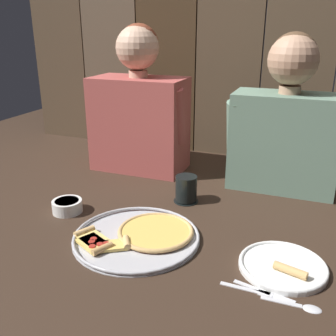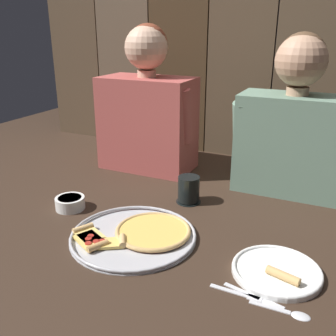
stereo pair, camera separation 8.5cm
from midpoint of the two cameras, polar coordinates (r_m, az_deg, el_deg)
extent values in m
plane|color=#332319|center=(1.23, 0.71, -9.53)|extent=(3.20, 3.20, 0.00)
cylinder|color=#B2B2B7|center=(1.20, -3.15, -10.28)|extent=(0.39, 0.39, 0.01)
torus|color=#B2B2B7|center=(1.19, -3.16, -9.95)|extent=(0.39, 0.39, 0.01)
cylinder|color=#B23823|center=(1.21, -0.21, -9.60)|extent=(0.23, 0.23, 0.00)
cylinder|color=#EABC56|center=(1.21, -0.21, -9.40)|extent=(0.22, 0.22, 0.01)
torus|color=tan|center=(1.21, -0.21, -9.40)|extent=(0.24, 0.24, 0.01)
cube|color=#EFC660|center=(1.16, -6.74, -11.15)|extent=(0.10, 0.09, 0.01)
cylinder|color=tan|center=(1.15, -4.70, -10.83)|extent=(0.05, 0.06, 0.02)
cylinder|color=#A3281E|center=(1.16, -7.74, -10.76)|extent=(0.02, 0.02, 0.00)
cube|color=#F4D170|center=(1.20, -9.60, -10.01)|extent=(0.11, 0.10, 0.01)
cylinder|color=tan|center=(1.23, -10.66, -8.90)|extent=(0.05, 0.07, 0.02)
cylinder|color=#A3281E|center=(1.18, -9.76, -10.39)|extent=(0.02, 0.02, 0.00)
cylinder|color=#A3281E|center=(1.19, -9.48, -10.00)|extent=(0.02, 0.02, 0.00)
cube|color=#EFC660|center=(1.18, -9.54, -10.67)|extent=(0.12, 0.10, 0.01)
cylinder|color=tan|center=(1.14, -8.32, -11.49)|extent=(0.05, 0.07, 0.02)
cylinder|color=#A3281E|center=(1.15, -9.75, -11.04)|extent=(0.02, 0.02, 0.00)
cylinder|color=#A3281E|center=(1.16, -8.63, -10.82)|extent=(0.02, 0.02, 0.00)
cylinder|color=white|center=(1.09, 18.12, -14.54)|extent=(0.23, 0.23, 0.01)
torus|color=white|center=(1.09, 18.15, -14.28)|extent=(0.23, 0.23, 0.01)
cylinder|color=tan|center=(1.05, 19.10, -15.01)|extent=(0.09, 0.05, 0.02)
cylinder|color=black|center=(1.43, 4.71, -4.96)|extent=(0.09, 0.09, 0.01)
cylinder|color=black|center=(1.41, 4.76, -3.12)|extent=(0.08, 0.08, 0.09)
cylinder|color=white|center=(1.40, -12.74, -5.15)|extent=(0.10, 0.10, 0.04)
cylinder|color=#B23823|center=(1.39, -12.77, -4.75)|extent=(0.08, 0.08, 0.02)
cube|color=silver|center=(1.01, 11.55, -17.49)|extent=(0.10, 0.01, 0.01)
cube|color=silver|center=(1.00, 15.34, -18.28)|extent=(0.04, 0.02, 0.01)
cube|color=silver|center=(1.01, 13.43, -17.46)|extent=(0.10, 0.03, 0.01)
cube|color=silver|center=(0.99, 17.69, -18.88)|extent=(0.06, 0.03, 0.00)
cube|color=silver|center=(0.98, 17.49, -19.22)|extent=(0.10, 0.01, 0.01)
ellipsoid|color=silver|center=(0.98, 21.76, -19.76)|extent=(0.04, 0.03, 0.01)
cube|color=#AD4C47|center=(1.71, -1.63, 6.60)|extent=(0.41, 0.22, 0.41)
cylinder|color=#DBAD8E|center=(1.67, -1.70, 13.92)|extent=(0.08, 0.08, 0.03)
sphere|color=#DBAD8E|center=(1.66, -1.74, 17.53)|extent=(0.18, 0.18, 0.18)
sphere|color=brown|center=(1.67, -1.53, 18.02)|extent=(0.17, 0.17, 0.17)
cylinder|color=#AD4C47|center=(1.75, -7.66, 8.81)|extent=(0.08, 0.12, 0.23)
cylinder|color=#AD4C47|center=(1.59, 3.66, 7.75)|extent=(0.08, 0.11, 0.23)
cube|color=slate|center=(1.55, 19.44, 3.30)|extent=(0.41, 0.20, 0.38)
cylinder|color=tan|center=(1.50, 20.36, 10.72)|extent=(0.08, 0.08, 0.03)
sphere|color=tan|center=(1.49, 20.87, 14.75)|extent=(0.18, 0.18, 0.18)
sphere|color=brown|center=(1.50, 20.99, 15.30)|extent=(0.17, 0.17, 0.17)
cylinder|color=slate|center=(1.52, 12.67, 5.91)|extent=(0.08, 0.12, 0.22)
cube|color=#4E3C2A|center=(2.28, -12.75, 19.07)|extent=(0.31, 0.03, 1.15)
cube|color=brown|center=(2.11, -5.54, 19.37)|extent=(0.31, 0.03, 1.15)
cube|color=#3F2D1B|center=(1.97, 2.85, 19.36)|extent=(0.31, 0.03, 1.15)
cube|color=#4F3D2B|center=(1.87, 12.28, 18.90)|extent=(0.31, 0.03, 1.15)
cube|color=brown|center=(1.82, 22.38, 17.86)|extent=(0.31, 0.03, 1.15)
camera|label=1|loc=(0.04, -88.05, 0.73)|focal=40.80mm
camera|label=2|loc=(0.04, 91.95, -0.73)|focal=40.80mm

